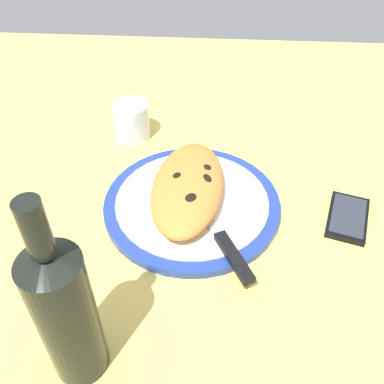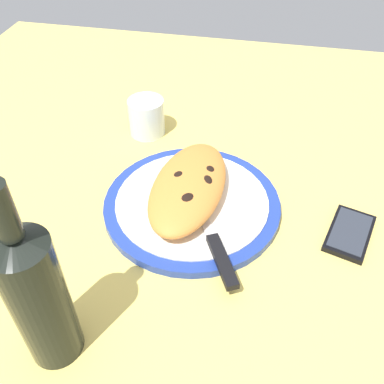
{
  "view_description": "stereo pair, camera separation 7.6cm",
  "coord_description": "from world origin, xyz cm",
  "px_view_note": "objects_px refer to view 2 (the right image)",
  "views": [
    {
      "loc": [
        56.16,
        3.88,
        55.71
      ],
      "look_at": [
        0.0,
        0.0,
        3.87
      ],
      "focal_mm": 40.36,
      "sensor_mm": 36.0,
      "label": 1
    },
    {
      "loc": [
        55.12,
        11.45,
        55.71
      ],
      "look_at": [
        0.0,
        0.0,
        3.87
      ],
      "focal_mm": 40.36,
      "sensor_mm": 36.0,
      "label": 2
    }
  ],
  "objects_px": {
    "knife": "(216,246)",
    "smartphone": "(350,233)",
    "plate": "(192,204)",
    "wine_bottle": "(37,295)",
    "calzone": "(188,186)",
    "water_glass": "(147,119)",
    "fork": "(158,203)"
  },
  "relations": [
    {
      "from": "calzone",
      "to": "wine_bottle",
      "type": "relative_size",
      "value": 0.89
    },
    {
      "from": "plate",
      "to": "wine_bottle",
      "type": "height_order",
      "value": "wine_bottle"
    },
    {
      "from": "fork",
      "to": "smartphone",
      "type": "height_order",
      "value": "fork"
    },
    {
      "from": "smartphone",
      "to": "calzone",
      "type": "bearing_deg",
      "value": -94.0
    },
    {
      "from": "wine_bottle",
      "to": "plate",
      "type": "bearing_deg",
      "value": 157.37
    },
    {
      "from": "smartphone",
      "to": "water_glass",
      "type": "distance_m",
      "value": 0.48
    },
    {
      "from": "calzone",
      "to": "smartphone",
      "type": "bearing_deg",
      "value": 86.0
    },
    {
      "from": "fork",
      "to": "knife",
      "type": "distance_m",
      "value": 0.14
    },
    {
      "from": "smartphone",
      "to": "wine_bottle",
      "type": "xyz_separation_m",
      "value": [
        0.29,
        -0.4,
        0.11
      ]
    },
    {
      "from": "fork",
      "to": "knife",
      "type": "bearing_deg",
      "value": 55.86
    },
    {
      "from": "smartphone",
      "to": "wine_bottle",
      "type": "bearing_deg",
      "value": -54.33
    },
    {
      "from": "calzone",
      "to": "knife",
      "type": "distance_m",
      "value": 0.13
    },
    {
      "from": "plate",
      "to": "fork",
      "type": "distance_m",
      "value": 0.06
    },
    {
      "from": "plate",
      "to": "smartphone",
      "type": "xyz_separation_m",
      "value": [
        0.01,
        0.28,
        -0.0
      ]
    },
    {
      "from": "knife",
      "to": "water_glass",
      "type": "distance_m",
      "value": 0.38
    },
    {
      "from": "knife",
      "to": "smartphone",
      "type": "distance_m",
      "value": 0.24
    },
    {
      "from": "plate",
      "to": "calzone",
      "type": "bearing_deg",
      "value": -136.78
    },
    {
      "from": "wine_bottle",
      "to": "water_glass",
      "type": "bearing_deg",
      "value": -177.72
    },
    {
      "from": "smartphone",
      "to": "knife",
      "type": "bearing_deg",
      "value": -67.48
    },
    {
      "from": "calzone",
      "to": "smartphone",
      "type": "relative_size",
      "value": 2.05
    },
    {
      "from": "water_glass",
      "to": "smartphone",
      "type": "bearing_deg",
      "value": 61.86
    },
    {
      "from": "calzone",
      "to": "water_glass",
      "type": "distance_m",
      "value": 0.25
    },
    {
      "from": "fork",
      "to": "wine_bottle",
      "type": "relative_size",
      "value": 0.6
    },
    {
      "from": "plate",
      "to": "calzone",
      "type": "xyz_separation_m",
      "value": [
        -0.01,
        -0.01,
        0.03
      ]
    },
    {
      "from": "knife",
      "to": "calzone",
      "type": "bearing_deg",
      "value": -148.34
    },
    {
      "from": "smartphone",
      "to": "water_glass",
      "type": "height_order",
      "value": "water_glass"
    },
    {
      "from": "calzone",
      "to": "knife",
      "type": "xyz_separation_m",
      "value": [
        0.11,
        0.07,
        -0.02
      ]
    },
    {
      "from": "wine_bottle",
      "to": "calzone",
      "type": "bearing_deg",
      "value": 159.27
    },
    {
      "from": "knife",
      "to": "wine_bottle",
      "type": "distance_m",
      "value": 0.29
    },
    {
      "from": "knife",
      "to": "wine_bottle",
      "type": "height_order",
      "value": "wine_bottle"
    },
    {
      "from": "calzone",
      "to": "water_glass",
      "type": "xyz_separation_m",
      "value": [
        -0.21,
        -0.14,
        -0.01
      ]
    },
    {
      "from": "water_glass",
      "to": "plate",
      "type": "bearing_deg",
      "value": 34.11
    }
  ]
}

